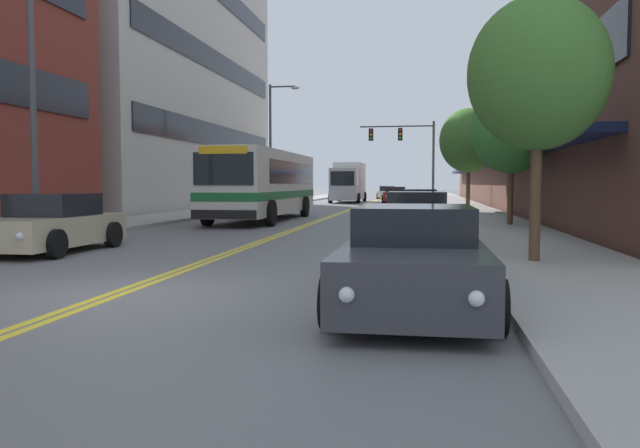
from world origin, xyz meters
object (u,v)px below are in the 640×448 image
object	(u,v)px
city_bus	(264,182)
car_beige_parked_left_mid	(52,225)
car_black_parked_right_mid	(421,200)
car_red_moving_second	(396,195)
car_slate_blue_parked_left_near	(283,199)
street_tree_right_mid	(512,129)
street_tree_right_near	(538,74)
street_tree_right_far	(469,141)
street_lamp_left_near	(41,46)
car_navy_parked_right_end	(420,204)
box_truck	(349,182)
traffic_signal_mast	(408,146)
street_lamp_left_far	(274,136)
car_champagne_parked_right_far	(417,221)
car_dark_grey_parked_right_foreground	(414,260)
car_silver_moving_lead	(387,193)

from	to	relation	value
city_bus	car_beige_parked_left_mid	world-z (taller)	city_bus
car_black_parked_right_mid	car_red_moving_second	world-z (taller)	car_red_moving_second
car_slate_blue_parked_left_near	street_tree_right_mid	world-z (taller)	street_tree_right_mid
car_black_parked_right_mid	street_tree_right_near	world-z (taller)	street_tree_right_near
street_tree_right_near	street_tree_right_far	xyz separation A→B (m)	(0.34, 23.38, 0.30)
car_black_parked_right_mid	street_lamp_left_near	xyz separation A→B (m)	(-9.41, -23.74, 4.48)
car_navy_parked_right_end	street_tree_right_mid	size ratio (longest dim) A/B	0.87
city_bus	street_lamp_left_near	size ratio (longest dim) A/B	1.32
box_truck	car_beige_parked_left_mid	bearing A→B (deg)	-93.43
car_navy_parked_right_end	street_tree_right_far	distance (m)	6.75
traffic_signal_mast	street_lamp_left_far	size ratio (longest dim) A/B	0.79
car_navy_parked_right_end	street_tree_right_mid	bearing A→B (deg)	-65.53
city_bus	car_slate_blue_parked_left_near	bearing A→B (deg)	98.78
car_navy_parked_right_end	box_truck	bearing A→B (deg)	105.35
box_truck	street_tree_right_near	world-z (taller)	street_tree_right_near
city_bus	car_slate_blue_parked_left_near	distance (m)	12.09
street_lamp_left_near	street_tree_right_far	distance (m)	24.61
car_slate_blue_parked_left_near	street_lamp_left_far	distance (m)	4.15
car_champagne_parked_right_far	street_lamp_left_near	distance (m)	10.56
car_navy_parked_right_end	street_lamp_left_near	distance (m)	19.29
street_lamp_left_near	street_tree_right_near	xyz separation A→B (m)	(11.67, -1.92, -1.35)
city_bus	street_tree_right_mid	size ratio (longest dim) A/B	2.24
car_black_parked_right_mid	traffic_signal_mast	size ratio (longest dim) A/B	0.69
car_dark_grey_parked_right_foreground	traffic_signal_mast	size ratio (longest dim) A/B	0.76
car_slate_blue_parked_left_near	street_tree_right_mid	size ratio (longest dim) A/B	0.86
car_red_moving_second	street_tree_right_far	distance (m)	18.38
traffic_signal_mast	street_lamp_left_near	world-z (taller)	street_lamp_left_near
box_truck	city_bus	bearing A→B (deg)	-91.35
street_lamp_left_far	car_red_moving_second	bearing A→B (deg)	62.75
box_truck	street_lamp_left_near	size ratio (longest dim) A/B	0.91
car_slate_blue_parked_left_near	car_dark_grey_parked_right_foreground	bearing A→B (deg)	-74.09
city_bus	street_tree_right_near	size ratio (longest dim) A/B	2.25
traffic_signal_mast	street_tree_right_mid	xyz separation A→B (m)	(4.33, -23.98, -0.86)
traffic_signal_mast	street_tree_right_near	xyz separation A→B (m)	(3.34, -34.96, -0.73)
city_bus	street_lamp_left_near	distance (m)	13.17
city_bus	street_lamp_left_far	bearing A→B (deg)	101.54
car_beige_parked_left_mid	street_tree_right_near	xyz separation A→B (m)	(10.91, -1.00, 3.09)
car_dark_grey_parked_right_foreground	car_silver_moving_lead	xyz separation A→B (m)	(-3.62, 57.61, -0.00)
car_champagne_parked_right_far	box_truck	world-z (taller)	box_truck
car_dark_grey_parked_right_foreground	car_red_moving_second	distance (m)	45.11
street_tree_right_mid	street_lamp_left_near	bearing A→B (deg)	-144.41
city_bus	car_black_parked_right_mid	bearing A→B (deg)	58.56
car_champagne_parked_right_far	car_silver_moving_lead	distance (m)	49.43
city_bus	car_navy_parked_right_end	distance (m)	7.90
street_tree_right_far	box_truck	bearing A→B (deg)	116.85
car_silver_moving_lead	street_lamp_left_near	bearing A→B (deg)	-96.43
city_bus	car_dark_grey_parked_right_foreground	distance (m)	19.93
car_black_parked_right_mid	car_dark_grey_parked_right_foreground	bearing A→B (deg)	-90.00
car_silver_moving_lead	car_slate_blue_parked_left_near	bearing A→B (deg)	-100.68
city_bus	street_lamp_left_near	xyz separation A→B (m)	(-2.53, -12.48, 3.38)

